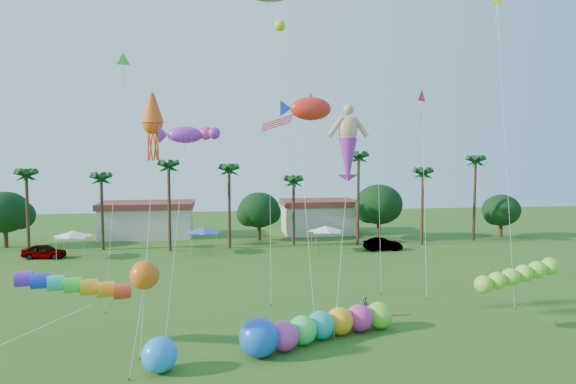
{
  "coord_description": "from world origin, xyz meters",
  "views": [
    {
      "loc": [
        -4.42,
        -21.93,
        11.41
      ],
      "look_at": [
        0.0,
        10.0,
        9.0
      ],
      "focal_mm": 32.0,
      "sensor_mm": 36.0,
      "label": 1
    }
  ],
  "objects": [
    {
      "name": "tree_line",
      "position": [
        3.57,
        44.0,
        4.28
      ],
      "size": [
        69.46,
        8.91,
        11.0
      ],
      "color": "#3A2819",
      "rests_on": "ground"
    },
    {
      "name": "buildings_row",
      "position": [
        -3.09,
        50.0,
        2.0
      ],
      "size": [
        35.0,
        7.0,
        4.0
      ],
      "color": "beige",
      "rests_on": "ground"
    },
    {
      "name": "tent_row",
      "position": [
        -6.0,
        36.33,
        2.75
      ],
      "size": [
        31.0,
        4.0,
        0.6
      ],
      "color": "white",
      "rests_on": "ground"
    },
    {
      "name": "car_a",
      "position": [
        -23.23,
        36.53,
        0.77
      ],
      "size": [
        4.7,
        2.36,
        1.54
      ],
      "primitive_type": "imported",
      "rotation": [
        0.0,
        0.0,
        1.45
      ],
      "color": "#4C4C54",
      "rests_on": "ground"
    },
    {
      "name": "car_b",
      "position": [
        14.91,
        35.93,
        0.73
      ],
      "size": [
        4.51,
        1.81,
        1.46
      ],
      "primitive_type": "imported",
      "rotation": [
        0.0,
        0.0,
        1.51
      ],
      "color": "#4C4C54",
      "rests_on": "ground"
    },
    {
      "name": "spectator_b",
      "position": [
        5.68,
        11.95,
        0.78
      ],
      "size": [
        0.9,
        0.78,
        1.57
      ],
      "primitive_type": "imported",
      "rotation": [
        0.0,
        0.0,
        -0.28
      ],
      "color": "gray",
      "rests_on": "ground"
    },
    {
      "name": "caterpillar_inflatable",
      "position": [
        1.33,
        7.86,
        0.94
      ],
      "size": [
        10.54,
        6.02,
        2.24
      ],
      "rotation": [
        0.0,
        0.0,
        0.44
      ],
      "color": "#E03A9A",
      "rests_on": "ground"
    },
    {
      "name": "blue_ball",
      "position": [
        -7.5,
        4.79,
        0.94
      ],
      "size": [
        1.87,
        1.87,
        1.87
      ],
      "primitive_type": "sphere",
      "color": "#1B87F5",
      "rests_on": "ground"
    },
    {
      "name": "rainbow_tube",
      "position": [
        -11.58,
        8.09,
        3.51
      ],
      "size": [
        9.45,
        1.98,
        3.97
      ],
      "color": "#F53A1B",
      "rests_on": "ground"
    },
    {
      "name": "green_worm",
      "position": [
        12.28,
        8.09,
        3.12
      ],
      "size": [
        8.94,
        2.38,
        3.81
      ],
      "color": "#84DD31",
      "rests_on": "ground"
    },
    {
      "name": "orange_ball_kite",
      "position": [
        -8.28,
        5.62,
        4.99
      ],
      "size": [
        1.99,
        2.68,
        5.77
      ],
      "color": "orange",
      "rests_on": "ground"
    },
    {
      "name": "merman_kite",
      "position": [
        4.32,
        11.77,
        11.78
      ],
      "size": [
        2.88,
        4.5,
        14.26
      ],
      "color": "#DFA27F",
      "rests_on": "ground"
    },
    {
      "name": "fish_kite",
      "position": [
        2.46,
        15.61,
        14.72
      ],
      "size": [
        4.79,
        5.99,
        15.69
      ],
      "color": "red",
      "rests_on": "ground"
    },
    {
      "name": "squid_kite",
      "position": [
        -8.42,
        11.45,
        13.26
      ],
      "size": [
        1.76,
        5.8,
        15.31
      ],
      "color": "#F04E13",
      "rests_on": "ground"
    },
    {
      "name": "lobster_kite",
      "position": [
        -6.28,
        9.45,
        12.53
      ],
      "size": [
        3.83,
        4.96,
        13.25
      ],
      "color": "#B127C5",
      "rests_on": "ground"
    },
    {
      "name": "delta_kite_red",
      "position": [
        13.0,
        20.33,
        16.08
      ],
      "size": [
        1.91,
        5.29,
        16.94
      ],
      "color": "#F61B54",
      "rests_on": "ground"
    },
    {
      "name": "delta_kite_yellow",
      "position": [
        17.46,
        16.54,
        22.9
      ],
      "size": [
        1.23,
        4.59,
        23.99
      ],
      "color": "yellow",
      "rests_on": "ground"
    },
    {
      "name": "delta_kite_green",
      "position": [
        -11.5,
        19.4,
        18.23
      ],
      "size": [
        1.67,
        4.27,
        19.15
      ],
      "color": "#37D732",
      "rests_on": "ground"
    }
  ]
}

